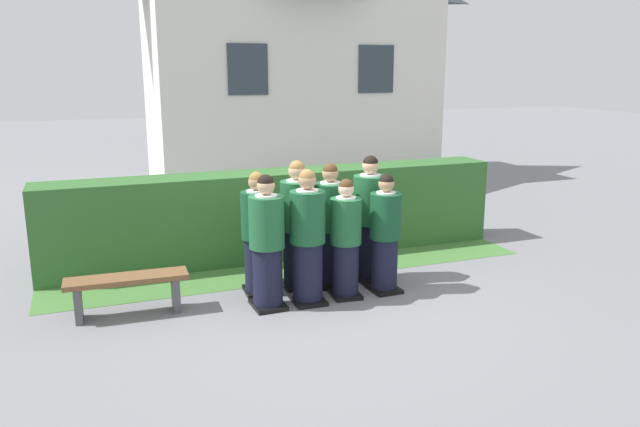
{
  "coord_description": "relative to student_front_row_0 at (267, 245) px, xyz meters",
  "views": [
    {
      "loc": [
        -2.77,
        -6.93,
        2.88
      ],
      "look_at": [
        0.0,
        0.26,
        1.05
      ],
      "focal_mm": 35.07,
      "sensor_mm": 36.0,
      "label": 1
    }
  ],
  "objects": [
    {
      "name": "ground_plane",
      "position": [
        0.78,
        -0.0,
        -0.78
      ],
      "size": [
        60.0,
        60.0,
        0.0
      ],
      "primitive_type": "plane",
      "color": "slate"
    },
    {
      "name": "student_front_row_0",
      "position": [
        0.0,
        0.0,
        0.0
      ],
      "size": [
        0.43,
        0.52,
        1.64
      ],
      "color": "black",
      "rests_on": "ground"
    },
    {
      "name": "student_front_row_1",
      "position": [
        0.51,
        -0.02,
        0.02
      ],
      "size": [
        0.44,
        0.53,
        1.68
      ],
      "color": "black",
      "rests_on": "ground"
    },
    {
      "name": "student_front_row_2",
      "position": [
        1.03,
        0.0,
        -0.06
      ],
      "size": [
        0.4,
        0.47,
        1.52
      ],
      "color": "black",
      "rests_on": "ground"
    },
    {
      "name": "student_front_row_3",
      "position": [
        1.58,
        -0.0,
        -0.05
      ],
      "size": [
        0.4,
        0.5,
        1.55
      ],
      "color": "black",
      "rests_on": "ground"
    },
    {
      "name": "student_rear_row_0",
      "position": [
        0.03,
        0.52,
        -0.03
      ],
      "size": [
        0.41,
        0.48,
        1.59
      ],
      "color": "black",
      "rests_on": "ground"
    },
    {
      "name": "student_rear_row_1",
      "position": [
        0.57,
        0.54,
        0.03
      ],
      "size": [
        0.44,
        0.54,
        1.7
      ],
      "color": "black",
      "rests_on": "ground"
    },
    {
      "name": "student_rear_row_2",
      "position": [
        1.01,
        0.49,
        0.0
      ],
      "size": [
        0.43,
        0.52,
        1.64
      ],
      "color": "black",
      "rests_on": "ground"
    },
    {
      "name": "student_rear_row_3",
      "position": [
        1.59,
        0.49,
        0.04
      ],
      "size": [
        0.45,
        0.51,
        1.72
      ],
      "color": "black",
      "rests_on": "ground"
    },
    {
      "name": "hedge",
      "position": [
        0.78,
        1.97,
        -0.12
      ],
      "size": [
        7.0,
        0.7,
        1.33
      ],
      "color": "#33662D",
      "rests_on": "ground"
    },
    {
      "name": "school_building_main",
      "position": [
        3.13,
        8.33,
        2.6
      ],
      "size": [
        7.32,
        3.47,
        6.59
      ],
      "color": "silver",
      "rests_on": "ground"
    },
    {
      "name": "wooden_bench",
      "position": [
        -1.61,
        0.35,
        -0.43
      ],
      "size": [
        1.41,
        0.41,
        0.48
      ],
      "color": "brown",
      "rests_on": "ground"
    },
    {
      "name": "lawn_strip",
      "position": [
        0.78,
        1.17,
        -0.78
      ],
      "size": [
        7.0,
        0.9,
        0.01
      ],
      "primitive_type": "cube",
      "color": "#477A38",
      "rests_on": "ground"
    }
  ]
}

